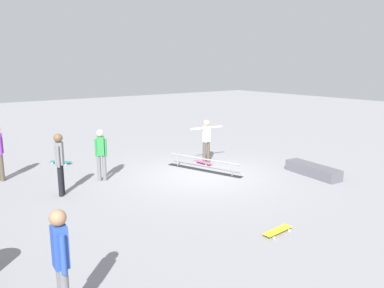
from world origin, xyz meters
name	(u,v)px	position (x,y,z in m)	size (l,w,h in m)	color
ground_plane	(201,175)	(0.00, 0.00, 0.00)	(60.00, 60.00, 0.00)	gray
grind_rail	(204,165)	(0.40, -0.43, 0.19)	(2.87, 1.17, 0.43)	black
skate_ledge	(313,170)	(-2.20, -2.96, 0.18)	(1.97, 0.53, 0.36)	#595960
skater_main	(206,138)	(1.09, -1.09, 0.94)	(0.24, 1.31, 1.62)	brown
skateboard_main	(203,162)	(1.11, -0.95, 0.07)	(0.82, 0.33, 0.09)	#E05993
bystander_green_shirt	(101,152)	(1.39, 2.86, 0.92)	(0.27, 0.36, 1.63)	slate
bystander_blue_shirt	(61,260)	(-4.59, 6.00, 0.96)	(0.38, 0.23, 1.69)	slate
bystander_grey_shirt	(60,161)	(0.80, 4.31, 0.99)	(0.38, 0.29, 1.75)	black
loose_skateboard_teal	(61,162)	(4.25, 3.25, 0.07)	(0.73, 0.68, 0.09)	teal
loose_skateboard_yellow	(278,231)	(-4.47, 1.36, 0.07)	(0.30, 0.81, 0.09)	yellow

